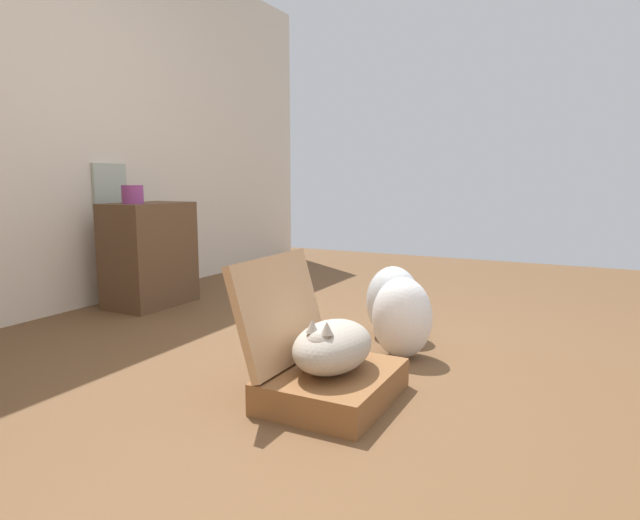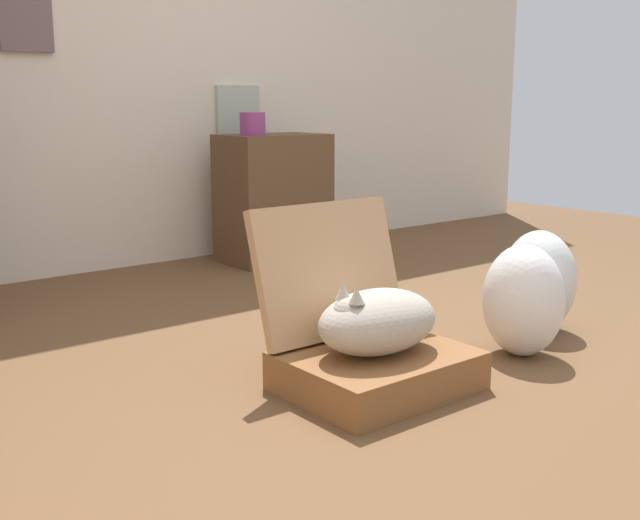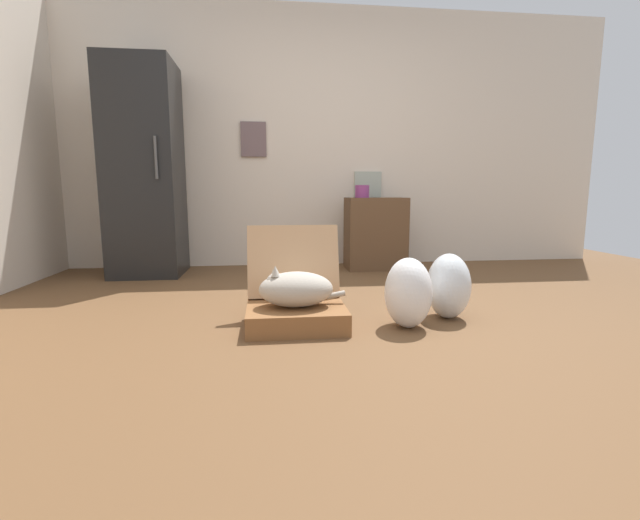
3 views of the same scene
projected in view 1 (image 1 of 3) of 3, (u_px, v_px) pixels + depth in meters
The scene contains 9 objects.
ground_plane at pixel (361, 379), 2.37m from camera, with size 7.68×7.68×0.00m, color brown.
wall_back at pixel (9, 105), 3.19m from camera, with size 6.40×0.15×2.60m.
suitcase_base at pixel (333, 385), 2.14m from camera, with size 0.56×0.45×0.12m, color brown.
suitcase_lid at pixel (280, 310), 2.20m from camera, with size 0.56×0.45×0.04m, color tan.
cat at pixel (332, 346), 2.11m from camera, with size 0.50×0.28×0.23m.
plastic_bag_white at pixel (402, 317), 2.64m from camera, with size 0.26×0.29×0.40m, color white.
plastic_bag_clear at pixel (393, 302), 2.97m from camera, with size 0.26×0.30×0.40m, color silver.
side_table at pixel (149, 254), 3.72m from camera, with size 0.58×0.37×0.71m, color brown.
vase_tall at pixel (133, 194), 3.52m from camera, with size 0.14×0.14×0.12m, color #8C387A.
Camera 1 is at (-2.10, -0.87, 0.87)m, focal length 30.42 mm.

